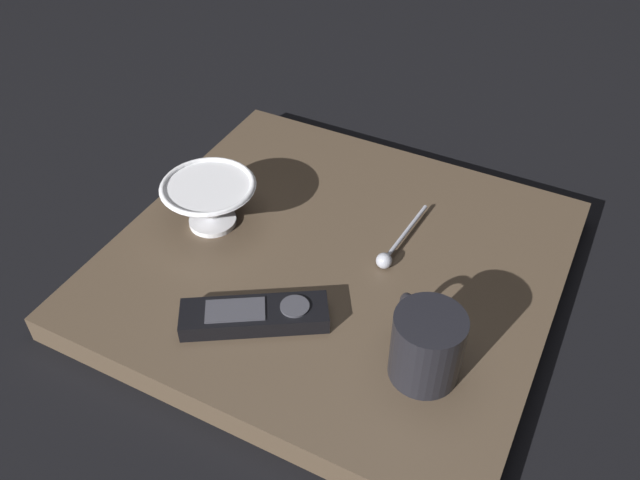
# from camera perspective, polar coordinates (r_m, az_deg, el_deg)

# --- Properties ---
(ground_plane) EXTENTS (6.00, 6.00, 0.00)m
(ground_plane) POSITION_cam_1_polar(r_m,az_deg,el_deg) (0.98, 1.17, -3.13)
(ground_plane) COLOR black
(table) EXTENTS (0.61, 0.58, 0.04)m
(table) POSITION_cam_1_polar(r_m,az_deg,el_deg) (0.97, 1.19, -2.26)
(table) COLOR #4C3D2D
(table) RESTS_ON ground
(cereal_bowl) EXTENTS (0.14, 0.14, 0.07)m
(cereal_bowl) POSITION_cam_1_polar(r_m,az_deg,el_deg) (0.99, -9.38, 3.27)
(cereal_bowl) COLOR silver
(cereal_bowl) RESTS_ON table
(coffee_mug) EXTENTS (0.10, 0.10, 0.09)m
(coffee_mug) POSITION_cam_1_polar(r_m,az_deg,el_deg) (0.79, 9.07, -8.86)
(coffee_mug) COLOR black
(coffee_mug) RESTS_ON table
(teaspoon) EXTENTS (0.02, 0.15, 0.02)m
(teaspoon) POSITION_cam_1_polar(r_m,az_deg,el_deg) (0.95, 6.06, -1.03)
(teaspoon) COLOR #A3A5B2
(teaspoon) RESTS_ON table
(tv_remote_near) EXTENTS (0.19, 0.14, 0.03)m
(tv_remote_near) POSITION_cam_1_polar(r_m,az_deg,el_deg) (0.86, -5.60, -6.44)
(tv_remote_near) COLOR black
(tv_remote_near) RESTS_ON table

